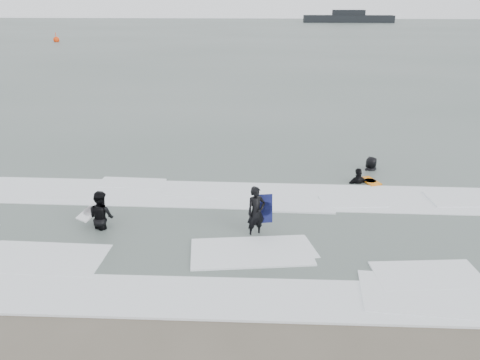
# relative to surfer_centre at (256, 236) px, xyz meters

# --- Properties ---
(ground) EXTENTS (320.00, 320.00, 0.00)m
(ground) POSITION_rel_surfer_centre_xyz_m (-0.64, -2.89, 0.00)
(ground) COLOR brown
(ground) RESTS_ON ground
(sea) EXTENTS (320.00, 320.00, 0.00)m
(sea) POSITION_rel_surfer_centre_xyz_m (-0.64, 77.11, 0.06)
(sea) COLOR #47544C
(sea) RESTS_ON ground
(surfer_centre) EXTENTS (0.75, 0.67, 1.72)m
(surfer_centre) POSITION_rel_surfer_centre_xyz_m (0.00, 0.00, 0.00)
(surfer_centre) COLOR black
(surfer_centre) RESTS_ON ground
(surfer_wading) EXTENTS (1.15, 1.08, 1.89)m
(surfer_wading) POSITION_rel_surfer_centre_xyz_m (-5.15, 0.22, 0.00)
(surfer_wading) COLOR black
(surfer_wading) RESTS_ON ground
(surfer_right_near) EXTENTS (1.15, 0.72, 1.83)m
(surfer_right_near) POSITION_rel_surfer_centre_xyz_m (4.11, 4.77, 0.00)
(surfer_right_near) COLOR black
(surfer_right_near) RESTS_ON ground
(surfer_right_far) EXTENTS (1.05, 0.96, 1.80)m
(surfer_right_far) POSITION_rel_surfer_centre_xyz_m (4.94, 6.37, 0.00)
(surfer_right_far) COLOR black
(surfer_right_far) RESTS_ON ground
(surf_foam) EXTENTS (30.03, 9.06, 0.09)m
(surf_foam) POSITION_rel_surfer_centre_xyz_m (-0.64, 0.81, 0.04)
(surf_foam) COLOR white
(surf_foam) RESTS_ON ground
(bodyboards) EXTENTS (11.03, 5.54, 1.25)m
(bodyboards) POSITION_rel_surfer_centre_xyz_m (-0.23, 1.84, 0.50)
(bodyboards) COLOR #0E1242
(bodyboards) RESTS_ON ground
(buoy) EXTENTS (1.00, 1.00, 1.65)m
(buoy) POSITION_rel_surfer_centre_xyz_m (-35.79, 66.67, 0.42)
(buoy) COLOR #EB380A
(buoy) RESTS_ON ground
(vessel_horizon) EXTENTS (25.91, 4.63, 3.52)m
(vessel_horizon) POSITION_rel_surfer_centre_xyz_m (23.05, 132.67, 1.32)
(vessel_horizon) COLOR black
(vessel_horizon) RESTS_ON ground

